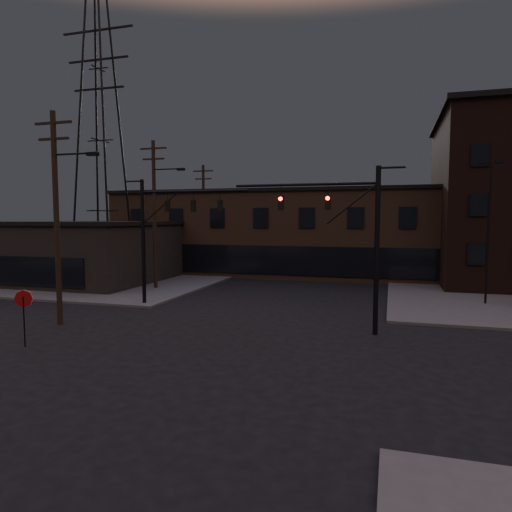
{
  "coord_description": "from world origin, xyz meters",
  "views": [
    {
      "loc": [
        7.14,
        -17.73,
        5.55
      ],
      "look_at": [
        0.07,
        6.08,
        3.5
      ],
      "focal_mm": 32.0,
      "sensor_mm": 36.0,
      "label": 1
    }
  ],
  "objects_px": {
    "traffic_signal_near": "(353,231)",
    "traffic_signal_far": "(161,227)",
    "stop_sign": "(24,305)",
    "car_crossing": "(282,269)"
  },
  "relations": [
    {
      "from": "traffic_signal_far",
      "to": "stop_sign",
      "type": "height_order",
      "value": "traffic_signal_far"
    },
    {
      "from": "stop_sign",
      "to": "car_crossing",
      "type": "distance_m",
      "value": 27.26
    },
    {
      "from": "traffic_signal_near",
      "to": "car_crossing",
      "type": "distance_m",
      "value": 22.29
    },
    {
      "from": "stop_sign",
      "to": "traffic_signal_far",
      "type": "bearing_deg",
      "value": 82.68
    },
    {
      "from": "traffic_signal_far",
      "to": "stop_sign",
      "type": "relative_size",
      "value": 3.23
    },
    {
      "from": "car_crossing",
      "to": "stop_sign",
      "type": "bearing_deg",
      "value": -123.39
    },
    {
      "from": "stop_sign",
      "to": "car_crossing",
      "type": "xyz_separation_m",
      "value": [
        5.12,
        26.75,
        -1.17
      ]
    },
    {
      "from": "traffic_signal_near",
      "to": "traffic_signal_far",
      "type": "relative_size",
      "value": 1.0
    },
    {
      "from": "stop_sign",
      "to": "traffic_signal_near",
      "type": "bearing_deg",
      "value": 25.9
    },
    {
      "from": "traffic_signal_far",
      "to": "car_crossing",
      "type": "relative_size",
      "value": 1.95
    }
  ]
}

